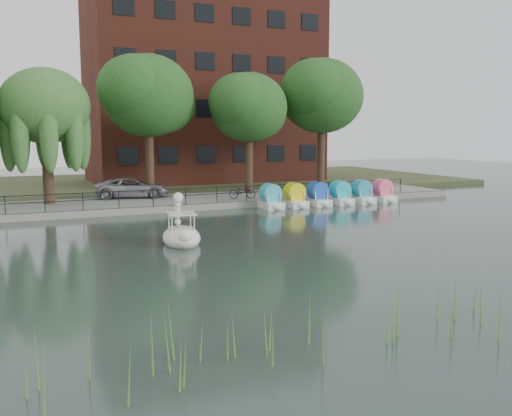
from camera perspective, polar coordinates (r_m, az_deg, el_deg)
ground_plane at (r=22.59m, az=3.00°, el=-4.60°), size 120.00×120.00×0.00m
promenade at (r=37.31m, az=-8.27°, el=0.56°), size 40.00×6.00×0.40m
kerb at (r=34.51m, az=-6.92°, el=-0.00°), size 40.00×0.25×0.40m
land_strip at (r=50.85m, az=-12.61°, el=2.34°), size 60.00×22.00×0.36m
railing at (r=34.58m, az=-7.05°, el=1.59°), size 32.00×0.05×1.00m
apartment_building at (r=52.65m, az=-5.24°, el=12.67°), size 20.00×10.07×18.00m
willow_mid at (r=36.74m, az=-20.38°, el=9.50°), size 5.32×5.32×8.15m
broadleaf_center at (r=38.77m, az=-10.74°, el=10.93°), size 6.00×6.00×9.25m
broadleaf_right at (r=40.49m, az=-0.72°, el=9.97°), size 5.40×5.40×8.32m
broadleaf_far at (r=44.39m, az=6.61°, el=11.04°), size 6.30×6.30×9.71m
minivan at (r=38.64m, az=-12.24°, el=2.16°), size 3.46×5.91×1.55m
bicycle at (r=37.26m, az=-1.38°, el=1.71°), size 1.17×1.82×1.00m
swan_boat at (r=24.61m, az=-7.48°, el=-2.51°), size 1.95×2.73×2.14m
pedal_boat_row at (r=37.54m, az=7.34°, el=1.25°), size 9.65×1.70×1.40m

